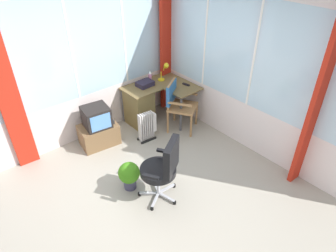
% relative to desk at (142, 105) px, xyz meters
% --- Properties ---
extents(ground, '(4.92, 5.00, 0.06)m').
position_rel_desk_xyz_m(ground, '(-1.05, -1.67, -0.43)').
color(ground, '#9D9688').
extents(north_window_panel, '(3.92, 0.07, 2.64)m').
position_rel_desk_xyz_m(north_window_panel, '(-1.05, 0.36, 0.92)').
color(north_window_panel, silver).
rests_on(north_window_panel, ground).
extents(east_window_panel, '(0.07, 4.00, 2.64)m').
position_rel_desk_xyz_m(east_window_panel, '(0.94, -1.67, 0.92)').
color(east_window_panel, silver).
rests_on(east_window_panel, ground).
extents(curtain_north_left, '(0.31, 0.09, 2.54)m').
position_rel_desk_xyz_m(curtain_north_left, '(-2.13, 0.28, 0.87)').
color(curtain_north_left, red).
rests_on(curtain_north_left, ground).
extents(curtain_corner, '(0.32, 0.11, 2.54)m').
position_rel_desk_xyz_m(curtain_corner, '(0.81, 0.23, 0.87)').
color(curtain_corner, red).
rests_on(curtain_corner, ground).
extents(curtain_east_far, '(0.31, 0.09, 2.54)m').
position_rel_desk_xyz_m(curtain_east_far, '(0.86, -2.78, 0.87)').
color(curtain_east_far, red).
rests_on(curtain_east_far, ground).
extents(desk, '(1.19, 1.04, 0.74)m').
position_rel_desk_xyz_m(desk, '(0.00, 0.00, 0.00)').
color(desk, brown).
rests_on(desk, ground).
extents(desk_lamp, '(0.23, 0.20, 0.34)m').
position_rel_desk_xyz_m(desk_lamp, '(0.60, -0.00, 0.55)').
color(desk_lamp, yellow).
rests_on(desk_lamp, desk).
extents(tv_remote, '(0.07, 0.16, 0.02)m').
position_rel_desk_xyz_m(tv_remote, '(0.74, -0.42, 0.35)').
color(tv_remote, black).
rests_on(tv_remote, desk).
extents(spray_bottle, '(0.06, 0.06, 0.22)m').
position_rel_desk_xyz_m(spray_bottle, '(0.33, 0.14, 0.44)').
color(spray_bottle, pink).
rests_on(spray_bottle, desk).
extents(paper_tray, '(0.31, 0.24, 0.09)m').
position_rel_desk_xyz_m(paper_tray, '(0.13, 0.05, 0.38)').
color(paper_tray, '#261F31').
rests_on(paper_tray, desk).
extents(wooden_armchair, '(0.66, 0.66, 0.94)m').
position_rel_desk_xyz_m(wooden_armchair, '(0.38, -0.55, 0.20)').
color(wooden_armchair, '#9D7145').
rests_on(wooden_armchair, ground).
extents(office_chair, '(0.62, 0.59, 0.99)m').
position_rel_desk_xyz_m(office_chair, '(-0.94, -1.76, 0.17)').
color(office_chair, '#B7B7BF').
rests_on(office_chair, ground).
extents(tv_on_stand, '(0.70, 0.53, 0.74)m').
position_rel_desk_xyz_m(tv_on_stand, '(-0.98, -0.05, -0.08)').
color(tv_on_stand, brown).
rests_on(tv_on_stand, ground).
extents(space_heater, '(0.36, 0.20, 0.55)m').
position_rel_desk_xyz_m(space_heater, '(-0.25, -0.50, -0.12)').
color(space_heater, silver).
rests_on(space_heater, ground).
extents(potted_plant, '(0.32, 0.32, 0.45)m').
position_rel_desk_xyz_m(potted_plant, '(-1.20, -1.29, -0.14)').
color(potted_plant, '#403D56').
rests_on(potted_plant, ground).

